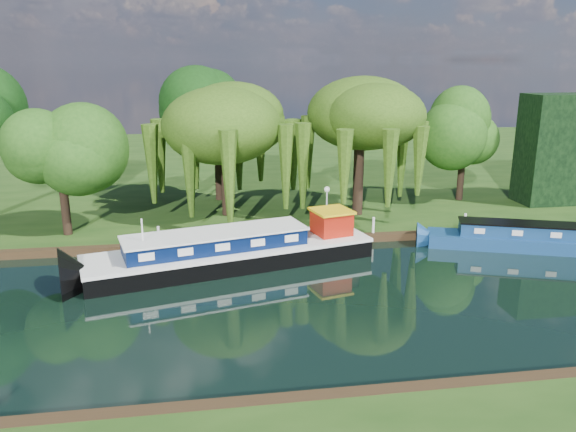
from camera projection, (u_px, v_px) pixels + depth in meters
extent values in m
plane|color=black|center=(364.00, 297.00, 26.45)|extent=(120.00, 120.00, 0.00)
cube|color=#19380F|center=(273.00, 164.00, 58.77)|extent=(120.00, 52.00, 0.45)
cube|color=black|center=(232.00, 259.00, 30.44)|extent=(15.84, 7.11, 1.03)
cube|color=silver|center=(232.00, 248.00, 30.27)|extent=(15.94, 7.20, 0.19)
cube|color=#061439|center=(216.00, 241.00, 29.82)|extent=(9.91, 4.74, 0.82)
cube|color=silver|center=(216.00, 233.00, 29.69)|extent=(10.12, 4.95, 0.10)
cube|color=#9B180B|center=(331.00, 223.00, 32.32)|extent=(2.30, 2.30, 1.29)
cube|color=gold|center=(332.00, 211.00, 32.12)|extent=(2.56, 2.56, 0.14)
cylinder|color=silver|center=(143.00, 238.00, 28.24)|extent=(0.09, 0.09, 2.06)
cube|color=navy|center=(532.00, 244.00, 32.99)|extent=(11.89, 5.87, 0.89)
cube|color=navy|center=(534.00, 231.00, 32.77)|extent=(8.36, 4.21, 0.74)
cube|color=black|center=(534.00, 224.00, 32.66)|extent=(8.48, 4.33, 0.10)
cube|color=silver|center=(480.00, 231.00, 32.61)|extent=(0.58, 0.25, 0.32)
cube|color=silver|center=(517.00, 233.00, 32.23)|extent=(0.58, 0.25, 0.32)
cube|color=silver|center=(556.00, 235.00, 31.85)|extent=(0.58, 0.25, 0.32)
imported|color=#9B180B|center=(146.00, 261.00, 31.16)|extent=(4.17, 3.58, 0.73)
cylinder|color=black|center=(226.00, 179.00, 38.23)|extent=(0.65, 0.65, 5.04)
ellipsoid|color=#27470F|center=(225.00, 125.00, 37.25)|extent=(7.04, 7.04, 4.55)
cylinder|color=black|center=(358.00, 178.00, 38.35)|extent=(0.72, 0.72, 5.06)
ellipsoid|color=#27470F|center=(360.00, 124.00, 37.37)|extent=(6.91, 6.91, 4.47)
cylinder|color=black|center=(63.00, 188.00, 33.71)|extent=(0.50, 0.50, 5.78)
ellipsoid|color=#1C4711|center=(59.00, 149.00, 33.08)|extent=(4.73, 4.73, 4.73)
cylinder|color=black|center=(219.00, 154.00, 42.21)|extent=(0.66, 0.66, 6.94)
ellipsoid|color=black|center=(217.00, 116.00, 41.45)|extent=(5.55, 5.55, 5.55)
cylinder|color=black|center=(462.00, 164.00, 42.29)|extent=(0.52, 0.52, 5.59)
ellipsoid|color=#1C4711|center=(464.00, 133.00, 41.68)|extent=(4.47, 4.47, 4.47)
cube|color=black|center=(562.00, 149.00, 41.34)|extent=(6.00, 3.00, 8.00)
cylinder|color=silver|center=(327.00, 209.00, 36.11)|extent=(0.10, 0.10, 2.20)
sphere|color=white|center=(327.00, 189.00, 35.76)|extent=(0.36, 0.36, 0.36)
cylinder|color=silver|center=(158.00, 235.00, 32.75)|extent=(0.16, 0.16, 1.00)
cylinder|color=silver|center=(261.00, 230.00, 33.62)|extent=(0.16, 0.16, 1.00)
cylinder|color=silver|center=(373.00, 225.00, 34.63)|extent=(0.16, 0.16, 1.00)
cylinder|color=silver|center=(465.00, 221.00, 35.50)|extent=(0.16, 0.16, 1.00)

